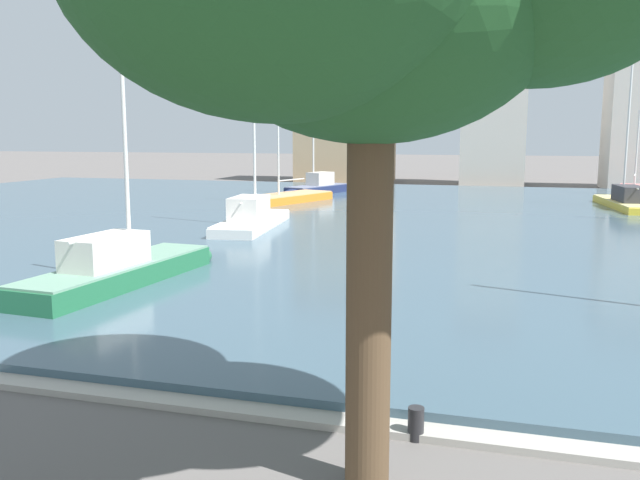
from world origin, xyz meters
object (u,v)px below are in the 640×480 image
(sailboat_white, at_px, (255,220))
(sailboat_red, at_px, (634,192))
(sailboat_navy, at_px, (313,189))
(mooring_bollard, at_px, (416,424))
(sailboat_green, at_px, (131,270))
(sailboat_orange, at_px, (277,201))
(sailboat_yellow, at_px, (623,202))

(sailboat_white, bearing_deg, sailboat_red, 49.26)
(sailboat_navy, height_order, mooring_bollard, sailboat_navy)
(sailboat_navy, bearing_deg, sailboat_red, 14.37)
(sailboat_green, relative_size, sailboat_orange, 0.96)
(sailboat_red, relative_size, mooring_bollard, 16.37)
(sailboat_red, distance_m, mooring_bollard, 42.88)
(sailboat_white, height_order, sailboat_orange, sailboat_white)
(sailboat_green, bearing_deg, mooring_bollard, -38.47)
(sailboat_green, xyz_separation_m, sailboat_white, (-0.85, 11.85, -0.01))
(sailboat_green, height_order, sailboat_navy, sailboat_navy)
(sailboat_orange, bearing_deg, sailboat_red, 29.72)
(mooring_bollard, bearing_deg, sailboat_orange, 113.48)
(sailboat_red, distance_m, sailboat_navy, 22.48)
(sailboat_orange, xyz_separation_m, sailboat_yellow, (20.10, 3.82, 0.11))
(sailboat_red, bearing_deg, sailboat_orange, -150.28)
(sailboat_green, distance_m, sailboat_yellow, 30.65)
(sailboat_orange, bearing_deg, sailboat_white, -75.69)
(sailboat_navy, xyz_separation_m, mooring_bollard, (12.46, -36.27, -0.36))
(sailboat_yellow, distance_m, mooring_bollard, 33.91)
(sailboat_white, bearing_deg, mooring_bollard, -62.18)
(sailboat_navy, distance_m, sailboat_yellow, 20.10)
(sailboat_white, relative_size, mooring_bollard, 18.02)
(sailboat_green, distance_m, sailboat_orange, 22.15)
(sailboat_yellow, bearing_deg, sailboat_white, -141.71)
(sailboat_white, relative_size, sailboat_yellow, 0.99)
(sailboat_white, distance_m, sailboat_navy, 17.19)
(sailboat_orange, relative_size, mooring_bollard, 17.29)
(sailboat_orange, xyz_separation_m, mooring_bollard, (12.71, -29.27, -0.17))
(sailboat_white, bearing_deg, sailboat_orange, 104.31)
(sailboat_navy, bearing_deg, sailboat_orange, -92.10)
(sailboat_orange, bearing_deg, mooring_bollard, -66.52)
(sailboat_yellow, height_order, mooring_bollard, sailboat_yellow)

